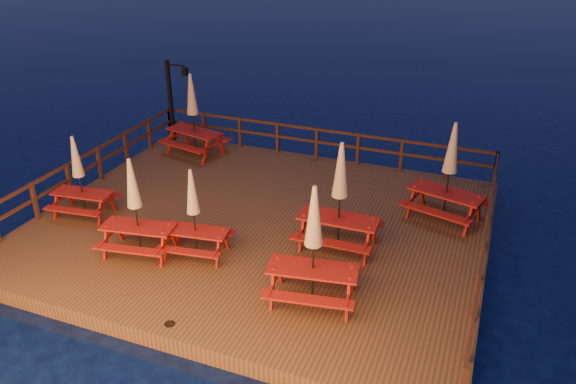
% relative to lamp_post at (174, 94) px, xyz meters
% --- Properties ---
extents(ground, '(500.00, 500.00, 0.00)m').
position_rel_lamp_post_xyz_m(ground, '(5.39, -4.55, -2.20)').
color(ground, black).
rests_on(ground, ground).
extents(deck, '(12.00, 10.00, 0.40)m').
position_rel_lamp_post_xyz_m(deck, '(5.39, -4.55, -2.00)').
color(deck, '#453016').
rests_on(deck, ground).
extents(deck_piles, '(11.44, 9.44, 1.40)m').
position_rel_lamp_post_xyz_m(deck_piles, '(5.39, -4.55, -2.50)').
color(deck_piles, '#331A10').
rests_on(deck_piles, ground).
extents(railing, '(11.80, 9.75, 1.10)m').
position_rel_lamp_post_xyz_m(railing, '(5.39, -2.77, -1.03)').
color(railing, '#331A10').
rests_on(railing, deck).
extents(lamp_post, '(0.85, 0.18, 3.00)m').
position_rel_lamp_post_xyz_m(lamp_post, '(0.00, 0.00, 0.00)').
color(lamp_post, black).
rests_on(lamp_post, deck).
extents(picnic_table_0, '(2.35, 2.10, 2.84)m').
position_rel_lamp_post_xyz_m(picnic_table_0, '(10.08, -2.53, -0.32)').
color(picnic_table_0, maroon).
rests_on(picnic_table_0, deck).
extents(picnic_table_1, '(2.02, 1.67, 2.86)m').
position_rel_lamp_post_xyz_m(picnic_table_1, '(7.77, -5.00, -0.31)').
color(picnic_table_1, maroon).
rests_on(picnic_table_1, deck).
extents(picnic_table_2, '(1.80, 1.55, 2.32)m').
position_rel_lamp_post_xyz_m(picnic_table_2, '(4.59, -6.61, -0.59)').
color(picnic_table_2, maroon).
rests_on(picnic_table_2, deck).
extents(picnic_table_3, '(1.81, 1.55, 2.37)m').
position_rel_lamp_post_xyz_m(picnic_table_3, '(0.64, -5.96, -0.56)').
color(picnic_table_3, maroon).
rests_on(picnic_table_3, deck).
extents(picnic_table_4, '(2.19, 1.91, 2.80)m').
position_rel_lamp_post_xyz_m(picnic_table_4, '(7.88, -7.30, -0.34)').
color(picnic_table_4, maroon).
rests_on(picnic_table_4, deck).
extents(picnic_table_5, '(2.01, 1.75, 2.56)m').
position_rel_lamp_post_xyz_m(picnic_table_5, '(3.24, -7.04, -0.46)').
color(picnic_table_5, maroon).
rests_on(picnic_table_5, deck).
extents(picnic_table_6, '(2.34, 2.07, 2.87)m').
position_rel_lamp_post_xyz_m(picnic_table_6, '(1.29, -0.89, -0.30)').
color(picnic_table_6, maroon).
rests_on(picnic_table_6, deck).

